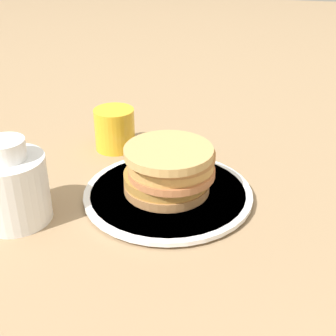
{
  "coord_description": "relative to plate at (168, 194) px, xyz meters",
  "views": [
    {
      "loc": [
        0.65,
        0.11,
        0.4
      ],
      "look_at": [
        0.03,
        -0.01,
        0.05
      ],
      "focal_mm": 50.0,
      "sensor_mm": 36.0,
      "label": 1
    }
  ],
  "objects": [
    {
      "name": "ground_plane",
      "position": [
        -0.03,
        0.01,
        -0.01
      ],
      "size": [
        4.0,
        4.0,
        0.0
      ],
      "primitive_type": "plane",
      "color": "#9E7F5B"
    },
    {
      "name": "plate",
      "position": [
        0.0,
        0.0,
        0.0
      ],
      "size": [
        0.27,
        0.27,
        0.01
      ],
      "color": "white",
      "rests_on": "ground_plane"
    },
    {
      "name": "pancake_stack",
      "position": [
        -0.0,
        0.0,
        0.04
      ],
      "size": [
        0.15,
        0.14,
        0.08
      ],
      "color": "#B67D49",
      "rests_on": "plate"
    },
    {
      "name": "juice_glass",
      "position": [
        -0.16,
        -0.13,
        0.03
      ],
      "size": [
        0.08,
        0.08,
        0.08
      ],
      "color": "yellow",
      "rests_on": "ground_plane"
    },
    {
      "name": "cream_jug",
      "position": [
        0.1,
        -0.21,
        0.05
      ],
      "size": [
        0.1,
        0.1,
        0.13
      ],
      "color": "white",
      "rests_on": "ground_plane"
    }
  ]
}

